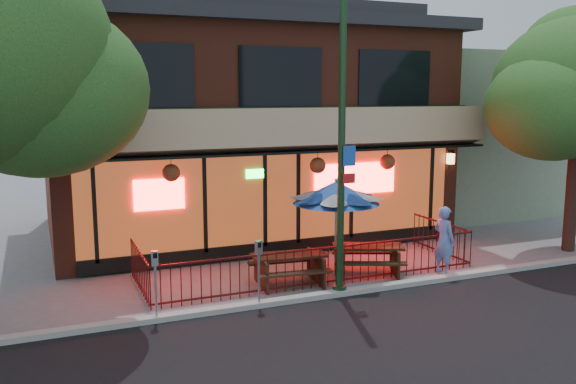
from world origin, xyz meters
The scene contains 12 objects.
ground centered at (0.00, 0.00, 0.00)m, with size 80.00×80.00×0.00m, color gray.
curb centered at (0.00, -0.50, 0.06)m, with size 80.00×0.25×0.12m, color #999993.
restaurant_building centered at (0.00, 7.11, 4.13)m, with size 12.96×9.49×8.05m.
neighbor_building centered at (9.00, 7.70, 3.00)m, with size 6.00×7.00×6.00m, color gray.
patio_fence centered at (0.00, 0.50, 0.63)m, with size 8.44×2.62×1.00m.
street_light centered at (0.00, -0.40, 3.15)m, with size 0.43×0.32×7.00m.
picnic_table_left centered at (-0.80, 0.70, 0.50)m, with size 1.91×1.54×0.76m.
picnic_table_right centered at (1.38, 0.70, 0.50)m, with size 2.15×1.93×0.75m.
patio_umbrella centered at (0.60, 1.00, 2.12)m, with size 2.17×2.17×2.48m.
pedestrian centered at (3.19, 0.02, 0.87)m, with size 0.64×0.42×1.75m, color #607BC1.
parking_meter_near centered at (-2.00, -0.48, 0.99)m, with size 0.16×0.14×1.47m.
parking_meter_far centered at (-4.20, -0.48, 0.99)m, with size 0.14×0.12×1.47m.
Camera 1 is at (-6.27, -12.36, 4.59)m, focal length 38.00 mm.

